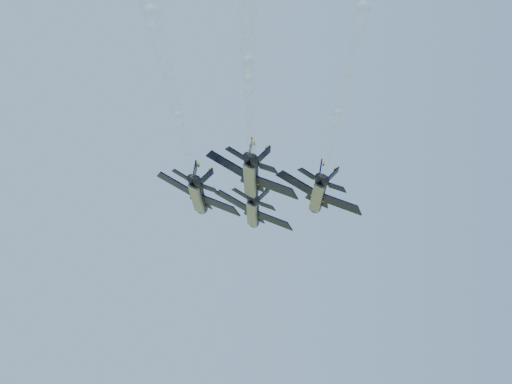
{
  "coord_description": "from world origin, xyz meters",
  "views": [
    {
      "loc": [
        -9.05,
        -116.04,
        70.08
      ],
      "look_at": [
        0.61,
        0.3,
        100.72
      ],
      "focal_mm": 55.0,
      "sensor_mm": 36.0,
      "label": 1
    }
  ],
  "objects": [
    {
      "name": "jet_right",
      "position": [
        9.85,
        -2.42,
        99.69
      ],
      "size": [
        12.95,
        18.39,
        6.41
      ],
      "rotation": [
        0.0,
        0.47,
        -0.1
      ],
      "color": "black"
    },
    {
      "name": "jet_left",
      "position": [
        -8.17,
        -0.31,
        99.69
      ],
      "size": [
        12.95,
        18.39,
        6.41
      ],
      "rotation": [
        0.0,
        0.47,
        -0.1
      ],
      "color": "black"
    },
    {
      "name": "smoke_trail_lead",
      "position": [
        -5.78,
        -58.68,
        99.72
      ],
      "size": [
        11.39,
        92.79,
        3.04
      ],
      "rotation": [
        0.0,
        0.47,
        -0.1
      ],
      "color": "white"
    },
    {
      "name": "jet_slot",
      "position": [
        -0.93,
        -11.29,
        99.69
      ],
      "size": [
        12.95,
        18.39,
        6.41
      ],
      "rotation": [
        0.0,
        0.47,
        -0.1
      ],
      "color": "black"
    },
    {
      "name": "jet_lead",
      "position": [
        0.99,
        9.43,
        99.69
      ],
      "size": [
        12.95,
        18.39,
        6.41
      ],
      "rotation": [
        0.0,
        0.47,
        -0.1
      ],
      "color": "black"
    }
  ]
}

